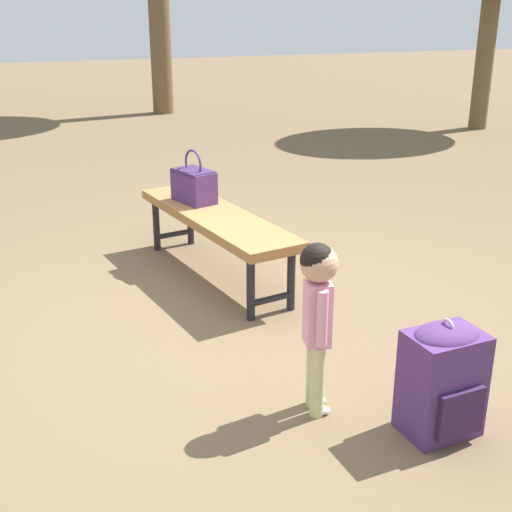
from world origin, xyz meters
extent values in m
plane|color=brown|center=(0.00, 0.00, 0.00)|extent=(40.00, 40.00, 0.00)
cube|color=#9E6B3D|center=(-0.85, 0.10, 0.42)|extent=(1.64, 0.67, 0.06)
cylinder|color=black|center=(-0.19, 0.36, 0.20)|extent=(0.05, 0.05, 0.39)
cylinder|color=black|center=(-0.14, 0.09, 0.20)|extent=(0.05, 0.05, 0.39)
cylinder|color=black|center=(-1.57, 0.12, 0.20)|extent=(0.05, 0.05, 0.39)
cylinder|color=black|center=(-1.52, -0.15, 0.20)|extent=(0.05, 0.05, 0.39)
cylinder|color=black|center=(-0.16, 0.22, 0.10)|extent=(0.09, 0.28, 0.04)
cylinder|color=black|center=(-1.54, -0.02, 0.10)|extent=(0.09, 0.28, 0.04)
cube|color=#4C2D66|center=(-1.17, 0.05, 0.56)|extent=(0.36, 0.27, 0.22)
cube|color=#39224C|center=(-1.17, 0.05, 0.67)|extent=(0.33, 0.26, 0.02)
torus|color=#4C2D66|center=(-1.17, 0.05, 0.72)|extent=(0.19, 0.08, 0.20)
cylinder|color=#CCCC8C|center=(0.81, 0.04, 0.17)|extent=(0.07, 0.07, 0.34)
cylinder|color=#CCCC8C|center=(0.89, 0.02, 0.17)|extent=(0.07, 0.07, 0.34)
ellipsoid|color=white|center=(0.81, 0.06, 0.02)|extent=(0.07, 0.10, 0.04)
ellipsoid|color=white|center=(0.89, 0.04, 0.02)|extent=(0.07, 0.10, 0.04)
cube|color=pink|center=(0.85, 0.03, 0.49)|extent=(0.15, 0.13, 0.29)
cylinder|color=pink|center=(0.77, 0.05, 0.50)|extent=(0.05, 0.05, 0.25)
cylinder|color=pink|center=(0.93, 0.01, 0.50)|extent=(0.05, 0.05, 0.25)
sphere|color=tan|center=(0.85, 0.03, 0.72)|extent=(0.16, 0.16, 0.16)
sphere|color=black|center=(0.85, 0.02, 0.73)|extent=(0.15, 0.15, 0.15)
cube|color=#4C2D66|center=(1.18, 0.46, 0.23)|extent=(0.25, 0.33, 0.47)
ellipsoid|color=#4C2D66|center=(1.18, 0.46, 0.45)|extent=(0.24, 0.31, 0.11)
cube|color=#311D42|center=(1.31, 0.47, 0.16)|extent=(0.05, 0.22, 0.21)
cube|color=#311D42|center=(1.05, 0.52, 0.23)|extent=(0.02, 0.05, 0.40)
cube|color=#311D42|center=(1.06, 0.38, 0.23)|extent=(0.02, 0.05, 0.40)
torus|color=#B2B2B7|center=(1.18, 0.46, 0.50)|extent=(0.08, 0.02, 0.08)
cylinder|color=brown|center=(-5.05, 5.51, 1.11)|extent=(0.26, 0.26, 2.22)
camera|label=1|loc=(3.25, -1.17, 1.75)|focal=47.62mm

